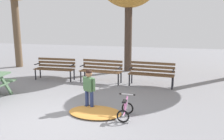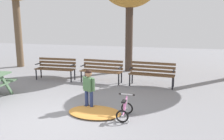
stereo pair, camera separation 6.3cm
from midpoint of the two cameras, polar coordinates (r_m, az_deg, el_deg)
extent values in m
plane|color=gray|center=(5.44, -16.26, -12.76)|extent=(36.00, 36.00, 0.00)
cube|color=#4C6B4C|center=(7.67, -25.18, -3.51)|extent=(0.14, 0.57, 0.76)
cube|color=#4C6B4C|center=(7.45, -26.25, -3.52)|extent=(0.24, 1.10, 0.04)
cube|color=brown|center=(9.46, -13.93, 0.41)|extent=(1.60, 0.16, 0.03)
cube|color=brown|center=(9.36, -14.27, 0.28)|extent=(1.60, 0.16, 0.03)
cube|color=brown|center=(9.26, -14.61, 0.14)|extent=(1.60, 0.16, 0.03)
cube|color=brown|center=(9.15, -14.95, 0.00)|extent=(1.60, 0.16, 0.03)
cube|color=brown|center=(9.48, -13.85, 1.05)|extent=(1.60, 0.13, 0.09)
cube|color=brown|center=(9.46, -13.89, 1.85)|extent=(1.60, 0.13, 0.09)
cube|color=brown|center=(9.44, -13.93, 2.64)|extent=(1.60, 0.13, 0.09)
cylinder|color=black|center=(8.89, -10.55, -1.59)|extent=(0.05, 0.05, 0.44)
cylinder|color=black|center=(9.21, -9.65, -1.10)|extent=(0.05, 0.05, 0.44)
cube|color=black|center=(8.97, -10.18, 1.15)|extent=(0.06, 0.40, 0.03)
cylinder|color=black|center=(9.59, -18.79, -1.07)|extent=(0.05, 0.05, 0.44)
cylinder|color=black|center=(9.89, -17.69, -0.64)|extent=(0.05, 0.05, 0.44)
cube|color=black|center=(9.66, -18.38, 1.47)|extent=(0.06, 0.40, 0.03)
cube|color=brown|center=(8.77, -2.68, -0.11)|extent=(1.60, 0.12, 0.03)
cube|color=brown|center=(8.66, -2.96, -0.26)|extent=(1.60, 0.12, 0.03)
cube|color=brown|center=(8.55, -3.25, -0.42)|extent=(1.60, 0.12, 0.03)
cube|color=brown|center=(8.44, -3.55, -0.58)|extent=(1.60, 0.12, 0.03)
cube|color=brown|center=(8.79, -2.60, 0.57)|extent=(1.60, 0.09, 0.09)
cube|color=brown|center=(8.76, -2.60, 1.43)|extent=(1.60, 0.09, 0.09)
cube|color=brown|center=(8.74, -2.61, 2.29)|extent=(1.60, 0.09, 0.09)
cylinder|color=black|center=(8.27, 1.37, -2.37)|extent=(0.05, 0.05, 0.44)
cylinder|color=black|center=(8.60, 2.06, -1.83)|extent=(0.05, 0.05, 0.44)
cube|color=black|center=(8.35, 1.74, 0.57)|extent=(0.05, 0.40, 0.03)
cylinder|color=black|center=(8.80, -8.03, -1.63)|extent=(0.05, 0.05, 0.44)
cylinder|color=black|center=(9.12, -7.04, -1.15)|extent=(0.05, 0.05, 0.44)
cube|color=black|center=(8.88, -7.59, 1.13)|extent=(0.05, 0.40, 0.03)
cube|color=brown|center=(8.35, 9.75, -0.86)|extent=(1.60, 0.15, 0.03)
cube|color=brown|center=(8.23, 9.61, -1.02)|extent=(1.60, 0.15, 0.03)
cube|color=brown|center=(8.12, 9.47, -1.20)|extent=(1.60, 0.15, 0.03)
cube|color=brown|center=(8.00, 9.32, -1.37)|extent=(1.60, 0.15, 0.03)
cube|color=brown|center=(8.37, 9.82, -0.13)|extent=(1.60, 0.12, 0.09)
cube|color=brown|center=(8.34, 9.85, 0.77)|extent=(1.60, 0.12, 0.09)
cube|color=brown|center=(8.32, 9.88, 1.67)|extent=(1.60, 0.12, 0.09)
cylinder|color=black|center=(7.98, 14.61, -3.25)|extent=(0.05, 0.05, 0.44)
cylinder|color=black|center=(8.33, 14.82, -2.65)|extent=(0.05, 0.05, 0.44)
cube|color=black|center=(8.07, 14.86, -0.19)|extent=(0.06, 0.40, 0.03)
cylinder|color=black|center=(8.22, 4.14, -2.47)|extent=(0.05, 0.05, 0.44)
cylinder|color=black|center=(8.56, 4.77, -1.93)|extent=(0.05, 0.05, 0.44)
cube|color=black|center=(8.31, 4.50, 0.49)|extent=(0.06, 0.40, 0.03)
cylinder|color=navy|center=(6.01, -5.39, -7.54)|extent=(0.09, 0.09, 0.48)
cube|color=black|center=(6.08, -5.35, -9.41)|extent=(0.14, 0.18, 0.06)
cylinder|color=navy|center=(6.12, -6.58, -7.23)|extent=(0.09, 0.09, 0.48)
cube|color=black|center=(6.19, -6.53, -9.07)|extent=(0.14, 0.18, 0.06)
cube|color=#477047|center=(5.94, -6.07, -3.57)|extent=(0.28, 0.22, 0.35)
sphere|color=#996B4C|center=(5.88, -6.13, -0.94)|extent=(0.18, 0.18, 0.18)
sphere|color=black|center=(5.87, -6.14, -0.68)|extent=(0.17, 0.17, 0.17)
cylinder|color=#477047|center=(5.84, -4.87, -3.72)|extent=(0.07, 0.07, 0.33)
cylinder|color=#477047|center=(6.05, -7.24, -3.23)|extent=(0.07, 0.07, 0.33)
torus|color=black|center=(5.71, 3.58, -9.53)|extent=(0.30, 0.05, 0.30)
cylinder|color=silver|center=(5.71, 3.58, -9.53)|extent=(0.05, 0.04, 0.04)
torus|color=black|center=(5.23, 2.40, -11.50)|extent=(0.30, 0.05, 0.30)
cylinder|color=silver|center=(5.23, 2.40, -11.50)|extent=(0.05, 0.04, 0.04)
torus|color=white|center=(5.29, 1.21, -12.33)|extent=(0.11, 0.03, 0.11)
torus|color=white|center=(5.25, 3.59, -12.56)|extent=(0.11, 0.03, 0.11)
cylinder|color=pink|center=(5.48, 3.22, -8.52)|extent=(0.04, 0.31, 0.32)
cylinder|color=pink|center=(5.34, 2.85, -9.29)|extent=(0.04, 0.08, 0.27)
cylinder|color=pink|center=(5.32, 2.65, -10.99)|extent=(0.03, 0.20, 0.05)
cylinder|color=silver|center=(5.63, 3.56, -8.08)|extent=(0.03, 0.07, 0.32)
cylinder|color=pink|center=(5.43, 3.18, -7.60)|extent=(0.04, 0.32, 0.05)
cube|color=black|center=(5.27, 2.82, -7.84)|extent=(0.09, 0.17, 0.04)
cylinder|color=silver|center=(5.55, 3.54, -6.10)|extent=(0.34, 0.03, 0.02)
cylinder|color=black|center=(5.58, 1.83, -5.97)|extent=(0.05, 0.04, 0.04)
cylinder|color=black|center=(5.52, 5.28, -6.22)|extent=(0.05, 0.04, 0.04)
ellipsoid|color=#C68438|center=(5.78, -4.59, -10.48)|extent=(1.36, 0.96, 0.07)
cylinder|color=brown|center=(12.75, -22.85, 8.64)|extent=(0.35, 0.35, 3.55)
cylinder|color=#423328|center=(10.71, 3.90, 7.99)|extent=(0.34, 0.34, 3.12)
camera|label=1|loc=(0.03, -90.27, -0.05)|focal=36.53mm
camera|label=2|loc=(0.03, 89.73, 0.05)|focal=36.53mm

